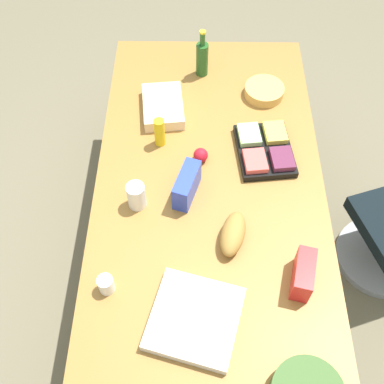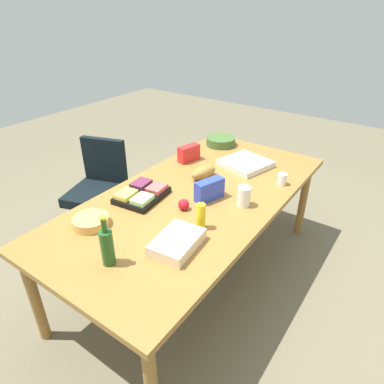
{
  "view_description": "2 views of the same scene",
  "coord_description": "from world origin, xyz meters",
  "px_view_note": "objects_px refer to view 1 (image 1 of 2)",
  "views": [
    {
      "loc": [
        1.35,
        -0.07,
        2.72
      ],
      "look_at": [
        0.06,
        -0.09,
        0.85
      ],
      "focal_mm": 44.23,
      "sensor_mm": 36.0,
      "label": 1
    },
    {
      "loc": [
        -1.79,
        -1.23,
        2.02
      ],
      "look_at": [
        -0.11,
        -0.04,
        0.86
      ],
      "focal_mm": 31.97,
      "sensor_mm": 36.0,
      "label": 2
    }
  ],
  "objects_px": {
    "chip_bag_blue": "(187,185)",
    "paper_cup": "(106,284)",
    "chip_bowl": "(264,91)",
    "chip_bag_red": "(303,274)",
    "sheet_cake": "(163,106)",
    "bread_loaf": "(233,234)",
    "apple_red": "(201,155)",
    "pizza_box": "(195,319)",
    "conference_table": "(209,199)",
    "fruit_platter": "(265,149)",
    "mayo_jar": "(136,196)",
    "mustard_bottle": "(160,132)",
    "wine_bottle": "(202,58)"
  },
  "relations": [
    {
      "from": "bread_loaf",
      "to": "chip_bag_red",
      "type": "bearing_deg",
      "value": 54.78
    },
    {
      "from": "mayo_jar",
      "to": "fruit_platter",
      "type": "distance_m",
      "value": 0.73
    },
    {
      "from": "paper_cup",
      "to": "chip_bag_red",
      "type": "distance_m",
      "value": 0.85
    },
    {
      "from": "chip_bowl",
      "to": "apple_red",
      "type": "xyz_separation_m",
      "value": [
        0.49,
        -0.37,
        0.01
      ]
    },
    {
      "from": "apple_red",
      "to": "chip_bag_red",
      "type": "relative_size",
      "value": 0.38
    },
    {
      "from": "mayo_jar",
      "to": "wine_bottle",
      "type": "relative_size",
      "value": 0.47
    },
    {
      "from": "mayo_jar",
      "to": "apple_red",
      "type": "relative_size",
      "value": 1.88
    },
    {
      "from": "pizza_box",
      "to": "chip_bag_red",
      "type": "xyz_separation_m",
      "value": [
        -0.19,
        0.47,
        0.04
      ]
    },
    {
      "from": "fruit_platter",
      "to": "bread_loaf",
      "type": "xyz_separation_m",
      "value": [
        0.52,
        -0.19,
        0.02
      ]
    },
    {
      "from": "sheet_cake",
      "to": "fruit_platter",
      "type": "bearing_deg",
      "value": 61.14
    },
    {
      "from": "bread_loaf",
      "to": "chip_bag_blue",
      "type": "bearing_deg",
      "value": -139.55
    },
    {
      "from": "chip_bowl",
      "to": "fruit_platter",
      "type": "distance_m",
      "value": 0.44
    },
    {
      "from": "conference_table",
      "to": "mustard_bottle",
      "type": "bearing_deg",
      "value": -140.66
    },
    {
      "from": "chip_bowl",
      "to": "apple_red",
      "type": "distance_m",
      "value": 0.61
    },
    {
      "from": "paper_cup",
      "to": "bread_loaf",
      "type": "distance_m",
      "value": 0.61
    },
    {
      "from": "apple_red",
      "to": "sheet_cake",
      "type": "distance_m",
      "value": 0.41
    },
    {
      "from": "apple_red",
      "to": "bread_loaf",
      "type": "distance_m",
      "value": 0.5
    },
    {
      "from": "conference_table",
      "to": "fruit_platter",
      "type": "xyz_separation_m",
      "value": [
        -0.26,
        0.29,
        0.1
      ]
    },
    {
      "from": "pizza_box",
      "to": "mayo_jar",
      "type": "relative_size",
      "value": 2.52
    },
    {
      "from": "conference_table",
      "to": "pizza_box",
      "type": "xyz_separation_m",
      "value": [
        0.66,
        -0.07,
        0.09
      ]
    },
    {
      "from": "chip_bowl",
      "to": "paper_cup",
      "type": "bearing_deg",
      "value": -32.35
    },
    {
      "from": "chip_bowl",
      "to": "fruit_platter",
      "type": "xyz_separation_m",
      "value": [
        0.44,
        -0.03,
        0.0
      ]
    },
    {
      "from": "chip_bowl",
      "to": "chip_bag_red",
      "type": "relative_size",
      "value": 1.14
    },
    {
      "from": "chip_bowl",
      "to": "sheet_cake",
      "type": "bearing_deg",
      "value": -76.62
    },
    {
      "from": "chip_bowl",
      "to": "fruit_platter",
      "type": "bearing_deg",
      "value": -3.81
    },
    {
      "from": "chip_bowl",
      "to": "bread_loaf",
      "type": "relative_size",
      "value": 0.95
    },
    {
      "from": "apple_red",
      "to": "fruit_platter",
      "type": "height_order",
      "value": "apple_red"
    },
    {
      "from": "mustard_bottle",
      "to": "wine_bottle",
      "type": "xyz_separation_m",
      "value": [
        -0.56,
        0.22,
        0.03
      ]
    },
    {
      "from": "chip_bag_blue",
      "to": "sheet_cake",
      "type": "height_order",
      "value": "chip_bag_blue"
    },
    {
      "from": "chip_bowl",
      "to": "fruit_platter",
      "type": "height_order",
      "value": "fruit_platter"
    },
    {
      "from": "mayo_jar",
      "to": "mustard_bottle",
      "type": "xyz_separation_m",
      "value": [
        -0.4,
        0.09,
        0.01
      ]
    },
    {
      "from": "conference_table",
      "to": "mustard_bottle",
      "type": "relative_size",
      "value": 13.73
    },
    {
      "from": "mayo_jar",
      "to": "fruit_platter",
      "type": "xyz_separation_m",
      "value": [
        -0.33,
        0.65,
        -0.04
      ]
    },
    {
      "from": "chip_bag_red",
      "to": "sheet_cake",
      "type": "bearing_deg",
      "value": -147.53
    },
    {
      "from": "apple_red",
      "to": "paper_cup",
      "type": "height_order",
      "value": "paper_cup"
    },
    {
      "from": "chip_bowl",
      "to": "sheet_cake",
      "type": "relative_size",
      "value": 0.71
    },
    {
      "from": "pizza_box",
      "to": "mayo_jar",
      "type": "height_order",
      "value": "mayo_jar"
    },
    {
      "from": "chip_bag_blue",
      "to": "bread_loaf",
      "type": "distance_m",
      "value": 0.34
    },
    {
      "from": "chip_bag_blue",
      "to": "paper_cup",
      "type": "relative_size",
      "value": 2.44
    },
    {
      "from": "chip_bag_blue",
      "to": "bread_loaf",
      "type": "relative_size",
      "value": 0.92
    },
    {
      "from": "conference_table",
      "to": "chip_bag_red",
      "type": "xyz_separation_m",
      "value": [
        0.47,
        0.4,
        0.13
      ]
    },
    {
      "from": "mayo_jar",
      "to": "paper_cup",
      "type": "height_order",
      "value": "mayo_jar"
    },
    {
      "from": "fruit_platter",
      "to": "chip_bag_red",
      "type": "xyz_separation_m",
      "value": [
        0.73,
        0.11,
        0.04
      ]
    },
    {
      "from": "apple_red",
      "to": "wine_bottle",
      "type": "distance_m",
      "value": 0.68
    },
    {
      "from": "mayo_jar",
      "to": "bread_loaf",
      "type": "distance_m",
      "value": 0.5
    },
    {
      "from": "fruit_platter",
      "to": "sheet_cake",
      "type": "height_order",
      "value": "fruit_platter"
    },
    {
      "from": "pizza_box",
      "to": "bread_loaf",
      "type": "xyz_separation_m",
      "value": [
        -0.4,
        0.17,
        0.03
      ]
    },
    {
      "from": "mayo_jar",
      "to": "chip_bag_blue",
      "type": "distance_m",
      "value": 0.25
    },
    {
      "from": "mayo_jar",
      "to": "paper_cup",
      "type": "distance_m",
      "value": 0.46
    },
    {
      "from": "chip_bag_blue",
      "to": "paper_cup",
      "type": "height_order",
      "value": "chip_bag_blue"
    }
  ]
}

